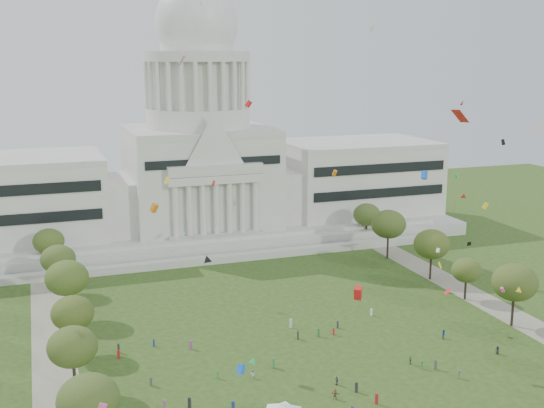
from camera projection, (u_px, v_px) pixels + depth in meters
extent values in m
plane|color=#2C4616|center=(361.00, 398.00, 113.96)|extent=(400.00, 400.00, 0.00)
cube|color=beige|center=(200.00, 227.00, 219.56)|extent=(160.00, 60.00, 4.00)
cube|color=beige|center=(228.00, 258.00, 189.35)|extent=(130.00, 3.00, 2.00)
cube|color=beige|center=(220.00, 246.00, 196.40)|extent=(140.00, 3.00, 5.00)
cube|color=beige|center=(15.00, 200.00, 198.05)|extent=(50.00, 34.00, 22.00)
cube|color=beige|center=(356.00, 178.00, 233.71)|extent=(50.00, 34.00, 22.00)
cube|color=beige|center=(115.00, 205.00, 205.92)|extent=(12.00, 26.00, 16.00)
cube|color=beige|center=(282.00, 193.00, 223.42)|extent=(12.00, 26.00, 16.00)
cube|color=beige|center=(200.00, 179.00, 215.24)|extent=(44.00, 38.00, 28.00)
cube|color=beige|center=(216.00, 179.00, 196.12)|extent=(28.00, 3.00, 2.40)
cube|color=black|center=(14.00, 205.00, 181.77)|extent=(46.00, 0.40, 11.00)
cube|color=black|center=(381.00, 181.00, 217.42)|extent=(46.00, 0.40, 11.00)
cylinder|color=beige|center=(198.00, 117.00, 211.13)|extent=(32.00, 32.00, 6.00)
cylinder|color=beige|center=(198.00, 85.00, 209.01)|extent=(28.00, 28.00, 14.00)
cylinder|color=beige|center=(197.00, 56.00, 207.20)|extent=(32.40, 32.40, 3.00)
cylinder|color=beige|center=(196.00, 38.00, 206.04)|extent=(22.00, 22.00, 8.00)
ellipsoid|color=silver|center=(196.00, 24.00, 205.19)|extent=(25.00, 25.00, 26.20)
cube|color=gray|center=(55.00, 365.00, 126.06)|extent=(8.00, 160.00, 0.04)
cube|color=gray|center=(489.00, 304.00, 157.17)|extent=(8.00, 160.00, 0.04)
ellipsoid|color=#34481A|center=(88.00, 400.00, 95.04)|extent=(8.86, 8.86, 7.25)
cylinder|color=black|center=(75.00, 379.00, 114.73)|extent=(0.56, 0.56, 5.47)
ellipsoid|color=#364919|center=(72.00, 347.00, 113.51)|extent=(8.42, 8.42, 6.89)
cylinder|color=black|center=(512.00, 312.00, 143.69)|extent=(0.56, 0.56, 6.20)
ellipsoid|color=#374618|center=(515.00, 282.00, 142.30)|extent=(9.55, 9.55, 7.82)
cylinder|color=black|center=(74.00, 341.00, 130.38)|extent=(0.56, 0.56, 5.27)
ellipsoid|color=#374714|center=(72.00, 313.00, 129.19)|extent=(8.12, 8.12, 6.65)
cylinder|color=black|center=(465.00, 290.00, 159.66)|extent=(0.56, 0.56, 4.56)
ellipsoid|color=#3B4C19|center=(466.00, 270.00, 158.64)|extent=(7.01, 7.01, 5.74)
cylinder|color=black|center=(69.00, 306.00, 147.36)|extent=(0.56, 0.56, 6.03)
ellipsoid|color=#355018|center=(67.00, 278.00, 146.00)|extent=(9.29, 9.29, 7.60)
cylinder|color=black|center=(431.00, 268.00, 173.97)|extent=(0.56, 0.56, 5.97)
ellipsoid|color=#3D5019|center=(432.00, 244.00, 172.63)|extent=(9.19, 9.19, 7.52)
cylinder|color=black|center=(60.00, 282.00, 164.20)|extent=(0.56, 0.56, 5.41)
ellipsoid|color=#32461B|center=(58.00, 259.00, 162.98)|extent=(8.33, 8.33, 6.81)
cylinder|color=black|center=(388.00, 247.00, 192.09)|extent=(0.56, 0.56, 6.37)
ellipsoid|color=#374B1B|center=(389.00, 224.00, 190.66)|extent=(9.82, 9.82, 8.03)
cylinder|color=black|center=(50.00, 262.00, 180.38)|extent=(0.56, 0.56, 5.32)
ellipsoid|color=#354B17|center=(49.00, 241.00, 179.19)|extent=(8.19, 8.19, 6.70)
cylinder|color=black|center=(366.00, 233.00, 209.53)|extent=(0.56, 0.56, 5.47)
ellipsoid|color=#334A1B|center=(367.00, 215.00, 208.30)|extent=(8.42, 8.42, 6.89)
pyramid|color=white|center=(282.00, 408.00, 103.95)|extent=(9.50, 9.50, 1.82)
imported|color=#26262B|center=(498.00, 350.00, 130.56)|extent=(0.90, 0.93, 1.61)
imported|color=navy|center=(444.00, 334.00, 137.61)|extent=(1.02, 1.09, 1.91)
imported|color=#33723F|center=(422.00, 365.00, 124.34)|extent=(0.63, 1.10, 1.64)
imported|color=#4C4C51|center=(337.00, 381.00, 118.23)|extent=(0.64, 1.01, 1.62)
imported|color=olive|center=(335.00, 394.00, 113.31)|extent=(1.70, 1.50, 1.76)
imported|color=silver|center=(252.00, 374.00, 120.72)|extent=(0.85, 0.58, 1.65)
imported|color=#4C4C51|center=(459.00, 375.00, 120.50)|extent=(1.05, 1.11, 1.56)
imported|color=#33723F|center=(410.00, 360.00, 126.22)|extent=(0.66, 1.01, 1.61)
cube|color=#B21E1E|center=(377.00, 399.00, 111.66)|extent=(0.57, 0.54, 1.84)
cube|color=silver|center=(371.00, 312.00, 149.92)|extent=(0.46, 0.33, 1.61)
cube|color=#26262B|center=(190.00, 403.00, 110.32)|extent=(0.52, 0.59, 1.89)
cube|color=navy|center=(154.00, 343.00, 133.96)|extent=(0.41, 0.45, 1.45)
cube|color=#994C8C|center=(191.00, 345.00, 132.58)|extent=(0.57, 0.54, 1.85)
cube|color=#B21E1E|center=(119.00, 354.00, 128.64)|extent=(0.53, 0.48, 1.71)
cube|color=#B21E1E|center=(334.00, 331.00, 139.56)|extent=(0.40, 0.27, 1.45)
cube|color=#26262B|center=(338.00, 325.00, 143.01)|extent=(0.28, 0.42, 1.54)
cube|color=#4C4C51|center=(435.00, 365.00, 124.00)|extent=(0.58, 0.52, 1.86)
cube|color=#26262B|center=(298.00, 335.00, 137.42)|extent=(0.40, 0.51, 1.72)
cube|color=navy|center=(233.00, 406.00, 109.40)|extent=(0.48, 0.54, 1.73)
cube|color=#26262B|center=(356.00, 387.00, 115.63)|extent=(0.51, 0.37, 1.78)
cube|color=#33723F|center=(218.00, 375.00, 120.52)|extent=(0.24, 0.39, 1.47)
cube|color=#33723F|center=(319.00, 332.00, 138.59)|extent=(0.56, 0.54, 1.82)
cube|color=silver|center=(291.00, 323.00, 143.22)|extent=(0.58, 0.58, 1.91)
cube|color=#33723F|center=(273.00, 363.00, 124.60)|extent=(0.42, 0.56, 1.92)
cube|color=#994C8C|center=(164.00, 404.00, 110.29)|extent=(0.46, 0.36, 1.51)
cube|color=#4C4C51|center=(151.00, 381.00, 117.94)|extent=(0.49, 0.40, 1.60)
cube|color=#26262B|center=(119.00, 348.00, 131.05)|extent=(0.39, 0.53, 1.81)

